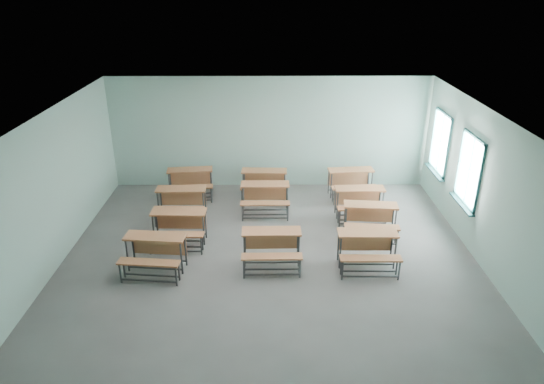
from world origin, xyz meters
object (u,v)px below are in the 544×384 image
(desk_unit_r2c2, at_px, (360,199))
(desk_unit_r0c0, at_px, (154,249))
(desk_unit_r2c0, at_px, (181,199))
(desk_unit_r1c2, at_px, (371,216))
(desk_unit_r3c1, at_px, (264,180))
(desk_unit_r3c2, at_px, (351,179))
(desk_unit_r3c0, at_px, (190,179))
(desk_unit_r0c1, at_px, (272,244))
(desk_unit_r1c0, at_px, (179,223))
(desk_unit_r0c2, at_px, (368,245))
(desk_unit_r2c1, at_px, (265,194))

(desk_unit_r2c2, bearing_deg, desk_unit_r0c0, -153.14)
(desk_unit_r2c0, bearing_deg, desk_unit_r1c2, -11.58)
(desk_unit_r3c1, height_order, desk_unit_r3c2, same)
(desk_unit_r0c0, bearing_deg, desk_unit_r3c0, 93.24)
(desk_unit_r0c1, xyz_separation_m, desk_unit_r1c0, (-2.11, 0.94, 0.00))
(desk_unit_r3c0, bearing_deg, desk_unit_r0c2, -46.70)
(desk_unit_r1c2, relative_size, desk_unit_r2c1, 1.05)
(desk_unit_r0c2, bearing_deg, desk_unit_r2c2, 84.93)
(desk_unit_r3c0, bearing_deg, desk_unit_r2c1, -32.39)
(desk_unit_r0c1, bearing_deg, desk_unit_r1c2, 28.01)
(desk_unit_r2c0, distance_m, desk_unit_r3c0, 1.34)
(desk_unit_r3c0, height_order, desk_unit_r3c2, same)
(desk_unit_r0c2, xyz_separation_m, desk_unit_r1c0, (-4.13, 1.02, 0.00))
(desk_unit_r0c0, bearing_deg, desk_unit_r2c1, 56.48)
(desk_unit_r1c0, relative_size, desk_unit_r1c2, 0.96)
(desk_unit_r0c1, relative_size, desk_unit_r0c2, 1.00)
(desk_unit_r3c0, bearing_deg, desk_unit_r0c0, -98.54)
(desk_unit_r1c2, xyz_separation_m, desk_unit_r3c0, (-4.57, 2.31, 0.00))
(desk_unit_r0c2, bearing_deg, desk_unit_r0c0, -177.55)
(desk_unit_r0c2, relative_size, desk_unit_r2c2, 1.00)
(desk_unit_r2c0, bearing_deg, desk_unit_r3c2, 16.43)
(desk_unit_r1c2, height_order, desk_unit_r3c2, same)
(desk_unit_r1c0, relative_size, desk_unit_r3c1, 0.98)
(desk_unit_r0c2, xyz_separation_m, desk_unit_r2c1, (-2.17, 2.63, 0.00))
(desk_unit_r1c2, height_order, desk_unit_r3c0, same)
(desk_unit_r0c1, bearing_deg, desk_unit_r2c2, 44.24)
(desk_unit_r1c0, height_order, desk_unit_r2c2, same)
(desk_unit_r0c0, distance_m, desk_unit_r3c0, 3.80)
(desk_unit_r1c2, relative_size, desk_unit_r3c0, 0.99)
(desk_unit_r0c0, distance_m, desk_unit_r0c2, 4.43)
(desk_unit_r2c2, bearing_deg, desk_unit_r0c1, -135.96)
(desk_unit_r2c1, relative_size, desk_unit_r3c2, 0.95)
(desk_unit_r1c0, bearing_deg, desk_unit_r0c2, -12.88)
(desk_unit_r0c2, height_order, desk_unit_r1c2, same)
(desk_unit_r1c2, relative_size, desk_unit_r2c0, 1.05)
(desk_unit_r2c0, height_order, desk_unit_r2c1, same)
(desk_unit_r0c1, xyz_separation_m, desk_unit_r2c2, (2.25, 2.24, 0.00))
(desk_unit_r0c1, height_order, desk_unit_r2c1, same)
(desk_unit_r0c0, height_order, desk_unit_r1c2, same)
(desk_unit_r0c0, bearing_deg, desk_unit_r0c2, 7.51)
(desk_unit_r0c1, distance_m, desk_unit_r2c0, 3.20)
(desk_unit_r0c0, relative_size, desk_unit_r3c0, 1.00)
(desk_unit_r0c0, relative_size, desk_unit_r2c0, 1.06)
(desk_unit_r1c2, distance_m, desk_unit_r3c1, 3.36)
(desk_unit_r2c1, relative_size, desk_unit_r2c2, 1.00)
(desk_unit_r2c1, distance_m, desk_unit_r3c0, 2.33)
(desk_unit_r0c2, relative_size, desk_unit_r1c2, 0.95)
(desk_unit_r0c1, distance_m, desk_unit_r3c2, 4.19)
(desk_unit_r1c0, relative_size, desk_unit_r3c2, 0.96)
(desk_unit_r0c1, xyz_separation_m, desk_unit_r2c1, (-0.16, 2.55, 0.00))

